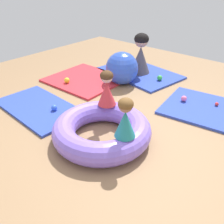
{
  "coord_description": "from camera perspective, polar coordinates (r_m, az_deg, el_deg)",
  "views": [
    {
      "loc": [
        1.75,
        -2.02,
        1.95
      ],
      "look_at": [
        -0.09,
        0.09,
        0.33
      ],
      "focal_mm": 39.98,
      "sensor_mm": 36.0,
      "label": 1
    }
  ],
  "objects": [
    {
      "name": "play_ball_pink",
      "position": [
        4.27,
        16.12,
        2.97
      ],
      "size": [
        0.1,
        0.1,
        0.1
      ],
      "primitive_type": "sphere",
      "color": "pink",
      "rests_on": "gym_mat_center_rear"
    },
    {
      "name": "play_ball_yellow",
      "position": [
        4.87,
        -10.29,
        7.14
      ],
      "size": [
        0.11,
        0.11,
        0.11
      ],
      "primitive_type": "sphere",
      "color": "yellow",
      "rests_on": "gym_mat_far_left"
    },
    {
      "name": "play_ball_red",
      "position": [
        4.31,
        22.84,
        1.68
      ],
      "size": [
        0.06,
        0.06,
        0.06
      ],
      "primitive_type": "sphere",
      "color": "red",
      "rests_on": "gym_mat_center_rear"
    },
    {
      "name": "child_in_teal",
      "position": [
        2.73,
        3.06,
        -1.44
      ],
      "size": [
        0.29,
        0.29,
        0.47
      ],
      "rotation": [
        0.0,
        0.0,
        2.94
      ],
      "color": "teal",
      "rests_on": "inflatable_cushion"
    },
    {
      "name": "gym_mat_far_left",
      "position": [
        5.05,
        -6.15,
        7.42
      ],
      "size": [
        1.39,
        1.28,
        0.04
      ],
      "primitive_type": "cube",
      "rotation": [
        0.0,
        0.0,
        0.03
      ],
      "color": "red",
      "rests_on": "ground"
    },
    {
      "name": "gym_mat_far_right",
      "position": [
        4.14,
        -16.34,
        0.98
      ],
      "size": [
        1.51,
        0.9,
        0.04
      ],
      "primitive_type": "cube",
      "rotation": [
        0.0,
        0.0,
        -0.05
      ],
      "color": "#2D47B7",
      "rests_on": "ground"
    },
    {
      "name": "inflatable_cushion",
      "position": [
        3.21,
        -2.35,
        -4.13
      ],
      "size": [
        1.27,
        1.27,
        0.3
      ],
      "primitive_type": "torus",
      "color": "#8466E0",
      "rests_on": "ground"
    },
    {
      "name": "adult_seated",
      "position": [
        5.24,
        6.58,
        13.06
      ],
      "size": [
        0.59,
        0.59,
        0.81
      ],
      "rotation": [
        0.0,
        0.0,
        5.55
      ],
      "color": "#4C4751",
      "rests_on": "gym_mat_front"
    },
    {
      "name": "gym_mat_front",
      "position": [
        5.37,
        6.32,
        8.85
      ],
      "size": [
        1.77,
        1.32,
        0.04
      ],
      "primitive_type": "cube",
      "rotation": [
        0.0,
        0.0,
        -0.16
      ],
      "color": "#2D47B7",
      "rests_on": "ground"
    },
    {
      "name": "play_ball_orange",
      "position": [
        4.97,
        0.14,
        7.98
      ],
      "size": [
        0.08,
        0.08,
        0.08
      ],
      "primitive_type": "sphere",
      "color": "orange",
      "rests_on": "gym_mat_far_left"
    },
    {
      "name": "play_ball_green",
      "position": [
        4.99,
        10.85,
        7.68
      ],
      "size": [
        0.1,
        0.1,
        0.1
      ],
      "primitive_type": "sphere",
      "color": "green",
      "rests_on": "gym_mat_front"
    },
    {
      "name": "ground_plane",
      "position": [
        3.31,
        0.09,
        -6.03
      ],
      "size": [
        8.0,
        8.0,
        0.0
      ],
      "primitive_type": "plane",
      "color": "#93704C"
    },
    {
      "name": "exercise_ball_large",
      "position": [
        4.78,
        2.28,
        9.95
      ],
      "size": [
        0.62,
        0.62,
        0.62
      ],
      "primitive_type": "sphere",
      "color": "blue",
      "rests_on": "ground"
    },
    {
      "name": "gym_mat_center_rear",
      "position": [
        4.19,
        22.29,
        0.2
      ],
      "size": [
        1.65,
        1.29,
        0.04
      ],
      "primitive_type": "cube",
      "rotation": [
        0.0,
        0.0,
        0.14
      ],
      "color": "#2D47B7",
      "rests_on": "ground"
    },
    {
      "name": "child_in_red",
      "position": [
        3.39,
        -1.21,
        5.42
      ],
      "size": [
        0.36,
        0.36,
        0.5
      ],
      "rotation": [
        0.0,
        0.0,
        3.9
      ],
      "color": "red",
      "rests_on": "inflatable_cushion"
    },
    {
      "name": "play_ball_blue",
      "position": [
        3.94,
        -13.08,
        0.97
      ],
      "size": [
        0.09,
        0.09,
        0.09
      ],
      "primitive_type": "sphere",
      "color": "blue",
      "rests_on": "gym_mat_far_right"
    }
  ]
}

